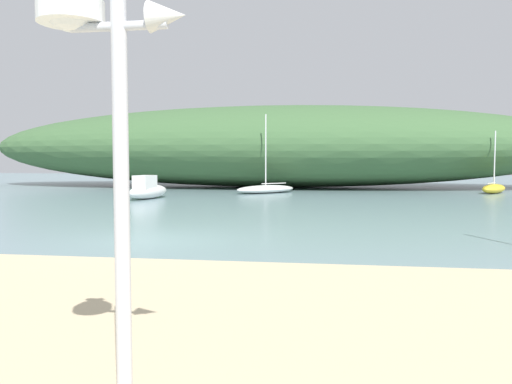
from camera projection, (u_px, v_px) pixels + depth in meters
name	position (u px, v px, depth m)	size (l,w,h in m)	color
ground_plane	(156.00, 240.00, 13.82)	(120.00, 120.00, 0.00)	gray
distant_hill	(275.00, 147.00, 39.98)	(47.04, 13.24, 6.36)	#3D6038
mast_structure	(90.00, 52.00, 3.82)	(1.15, 0.50, 3.43)	silver
sailboat_near_shore	(266.00, 189.00, 32.80)	(4.22, 4.11, 5.08)	white
sailboat_far_right	(494.00, 188.00, 32.55)	(2.60, 3.13, 4.01)	gold
motorboat_west_reach	(148.00, 190.00, 27.98)	(1.71, 3.66, 1.31)	white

